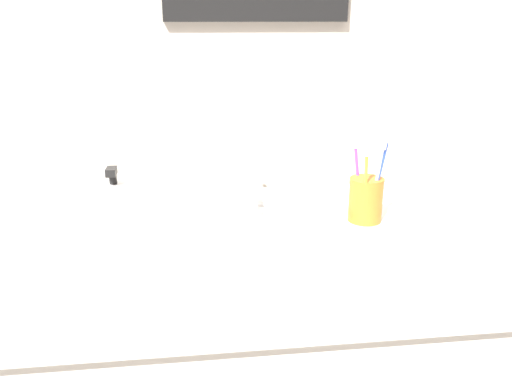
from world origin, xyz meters
TOP-DOWN VIEW (x-y plane):
  - tiled_wall_back at (0.00, 0.37)m, footprint 2.42×0.04m
  - sink_basin at (-0.04, 0.00)m, footprint 0.41×0.41m
  - faucet at (-0.04, 0.19)m, footprint 0.02×0.17m
  - toothbrush_cup at (0.22, 0.06)m, footprint 0.08×0.08m
  - toothbrush_blue at (0.24, 0.05)m, footprint 0.04×0.03m
  - toothbrush_yellow at (0.20, 0.03)m, footprint 0.02×0.03m
  - toothbrush_white at (0.23, 0.05)m, footprint 0.02×0.03m
  - toothbrush_purple at (0.20, 0.09)m, footprint 0.02×0.05m
  - soap_dispenser at (-0.34, 0.06)m, footprint 0.06×0.06m

SIDE VIEW (x-z plane):
  - sink_basin at x=-0.04m, z-range 0.73..0.85m
  - toothbrush_cup at x=0.22m, z-range 0.83..0.93m
  - soap_dispenser at x=-0.34m, z-range 0.81..0.96m
  - faucet at x=-0.04m, z-range 0.83..0.96m
  - toothbrush_purple at x=0.20m, z-range 0.85..1.03m
  - toothbrush_yellow at x=0.20m, z-range 0.85..1.03m
  - toothbrush_white at x=0.23m, z-range 0.85..1.04m
  - toothbrush_blue at x=0.24m, z-range 0.85..1.05m
  - tiled_wall_back at x=0.00m, z-range 0.00..2.40m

